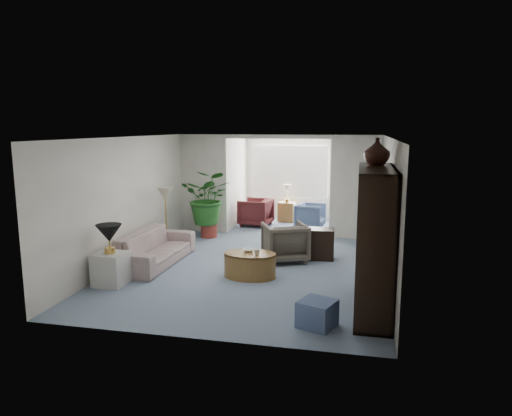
% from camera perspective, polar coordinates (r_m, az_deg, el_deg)
% --- Properties ---
extents(floor, '(6.00, 6.00, 0.00)m').
position_cam_1_polar(floor, '(9.04, -0.83, -7.53)').
color(floor, gray).
rests_on(floor, ground).
extents(sunroom_floor, '(2.60, 2.60, 0.00)m').
position_cam_1_polar(sunroom_floor, '(12.94, 3.35, -2.20)').
color(sunroom_floor, gray).
rests_on(sunroom_floor, ground).
extents(back_pier_left, '(1.20, 0.12, 2.50)m').
position_cam_1_polar(back_pier_left, '(12.13, -6.34, 2.93)').
color(back_pier_left, white).
rests_on(back_pier_left, ground).
extents(back_pier_right, '(1.20, 0.12, 2.50)m').
position_cam_1_polar(back_pier_right, '(11.49, 11.93, 2.39)').
color(back_pier_right, white).
rests_on(back_pier_right, ground).
extents(back_header, '(2.60, 0.12, 0.10)m').
position_cam_1_polar(back_header, '(11.57, 2.59, 8.61)').
color(back_header, white).
rests_on(back_header, back_pier_left).
extents(window_pane, '(2.20, 0.02, 1.50)m').
position_cam_1_polar(window_pane, '(13.78, 4.12, 4.42)').
color(window_pane, white).
extents(window_blinds, '(2.20, 0.02, 1.50)m').
position_cam_1_polar(window_blinds, '(13.75, 4.10, 4.41)').
color(window_blinds, white).
extents(framed_picture, '(0.04, 0.50, 0.40)m').
position_cam_1_polar(framed_picture, '(8.37, 15.62, 2.62)').
color(framed_picture, '#B9AA94').
extents(sofa, '(0.91, 2.23, 0.65)m').
position_cam_1_polar(sofa, '(9.60, -12.14, -4.71)').
color(sofa, beige).
rests_on(sofa, ground).
extents(end_table, '(0.52, 0.52, 0.56)m').
position_cam_1_polar(end_table, '(8.54, -17.13, -7.06)').
color(end_table, beige).
rests_on(end_table, ground).
extents(table_lamp, '(0.44, 0.44, 0.30)m').
position_cam_1_polar(table_lamp, '(8.39, -17.35, -2.93)').
color(table_lamp, black).
rests_on(table_lamp, end_table).
extents(floor_lamp, '(0.36, 0.36, 0.28)m').
position_cam_1_polar(floor_lamp, '(10.47, -10.91, 1.71)').
color(floor_lamp, beige).
rests_on(floor_lamp, ground).
extents(coffee_table, '(1.15, 1.15, 0.45)m').
position_cam_1_polar(coffee_table, '(8.58, -0.74, -6.92)').
color(coffee_table, olive).
rests_on(coffee_table, ground).
extents(coffee_bowl, '(0.25, 0.25, 0.05)m').
position_cam_1_polar(coffee_bowl, '(8.62, -0.92, -5.12)').
color(coffee_bowl, white).
rests_on(coffee_bowl, coffee_table).
extents(coffee_cup, '(0.13, 0.13, 0.10)m').
position_cam_1_polar(coffee_cup, '(8.38, 0.10, -5.38)').
color(coffee_cup, beige).
rests_on(coffee_cup, coffee_table).
extents(wingback_chair, '(1.10, 1.11, 0.78)m').
position_cam_1_polar(wingback_chair, '(9.58, 3.52, -4.14)').
color(wingback_chair, '#5E594A').
rests_on(wingback_chair, ground).
extents(side_table_dark, '(0.55, 0.46, 0.63)m').
position_cam_1_polar(side_table_dark, '(9.81, 7.85, -4.31)').
color(side_table_dark, black).
rests_on(side_table_dark, ground).
extents(entertainment_cabinet, '(0.51, 1.91, 2.12)m').
position_cam_1_polar(entertainment_cabinet, '(7.09, 14.11, -3.83)').
color(entertainment_cabinet, black).
rests_on(entertainment_cabinet, ground).
extents(cabinet_urn, '(0.39, 0.39, 0.41)m').
position_cam_1_polar(cabinet_urn, '(7.40, 14.42, 6.65)').
color(cabinet_urn, black).
rests_on(cabinet_urn, entertainment_cabinet).
extents(ottoman, '(0.59, 0.59, 0.36)m').
position_cam_1_polar(ottoman, '(6.64, 7.40, -12.52)').
color(ottoman, slate).
rests_on(ottoman, ground).
extents(plant_pot, '(0.40, 0.40, 0.32)m').
position_cam_1_polar(plant_pot, '(11.70, -5.71, -2.73)').
color(plant_pot, maroon).
rests_on(plant_pot, ground).
extents(house_plant, '(1.20, 1.04, 1.34)m').
position_cam_1_polar(house_plant, '(11.55, -5.78, 1.29)').
color(house_plant, '#235E20').
rests_on(house_plant, plant_pot).
extents(sunroom_chair_blue, '(0.83, 0.81, 0.67)m').
position_cam_1_polar(sunroom_chair_blue, '(12.69, 6.59, -0.96)').
color(sunroom_chair_blue, slate).
rests_on(sunroom_chair_blue, ground).
extents(sunroom_chair_maroon, '(0.93, 0.91, 0.75)m').
position_cam_1_polar(sunroom_chair_maroon, '(12.91, -0.04, -0.52)').
color(sunroom_chair_maroon, '#561D24').
rests_on(sunroom_chair_maroon, ground).
extents(sunroom_table, '(0.50, 0.42, 0.56)m').
position_cam_1_polar(sunroom_table, '(13.52, 3.75, -0.48)').
color(sunroom_table, olive).
rests_on(sunroom_table, ground).
extents(shelf_clutter, '(0.30, 1.21, 1.06)m').
position_cam_1_polar(shelf_clutter, '(6.98, 13.73, -3.77)').
color(shelf_clutter, black).
rests_on(shelf_clutter, entertainment_cabinet).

